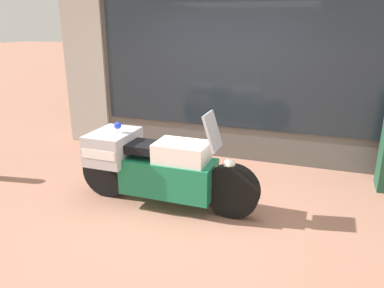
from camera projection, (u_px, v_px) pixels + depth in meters
ground_plane at (191, 204)px, 4.75m from camera, size 60.00×60.00×0.00m
shop_building at (209, 53)px, 6.12m from camera, size 6.13×0.55×3.40m
window_display at (249, 130)px, 6.32m from camera, size 4.87×0.30×1.85m
paramedic_motorcycle at (155, 165)px, 4.62m from camera, size 2.34×0.70×1.24m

